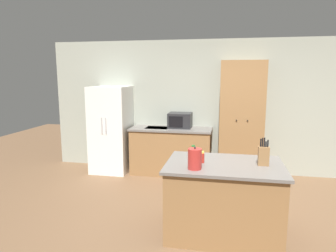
% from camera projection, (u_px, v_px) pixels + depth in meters
% --- Properties ---
extents(ground_plane, '(14.00, 14.00, 0.00)m').
position_uv_depth(ground_plane, '(224.00, 228.00, 3.81)').
color(ground_plane, brown).
extents(wall_back, '(7.20, 0.06, 2.60)m').
position_uv_depth(wall_back, '(228.00, 107.00, 5.85)').
color(wall_back, '#9EA393').
rests_on(wall_back, ground_plane).
extents(refrigerator, '(0.72, 0.74, 1.70)m').
position_uv_depth(refrigerator, '(111.00, 129.00, 5.98)').
color(refrigerator, white).
rests_on(refrigerator, ground_plane).
extents(back_counter, '(1.57, 0.64, 0.91)m').
position_uv_depth(back_counter, '(171.00, 151.00, 5.87)').
color(back_counter, olive).
rests_on(back_counter, ground_plane).
extents(pantry_cabinet, '(0.79, 0.56, 2.18)m').
position_uv_depth(pantry_cabinet, '(241.00, 121.00, 5.54)').
color(pantry_cabinet, olive).
rests_on(pantry_cabinet, ground_plane).
extents(kitchen_island, '(1.37, 0.94, 0.89)m').
position_uv_depth(kitchen_island, '(223.00, 199.00, 3.61)').
color(kitchen_island, olive).
rests_on(kitchen_island, ground_plane).
extents(microwave, '(0.44, 0.39, 0.29)m').
position_uv_depth(microwave, '(180.00, 120.00, 5.82)').
color(microwave, '#232326').
rests_on(microwave, back_counter).
extents(knife_block, '(0.12, 0.08, 0.33)m').
position_uv_depth(knife_block, '(264.00, 155.00, 3.45)').
color(knife_block, olive).
rests_on(knife_block, kitchen_island).
extents(spice_bottle_tall_dark, '(0.04, 0.04, 0.14)m').
position_uv_depth(spice_bottle_tall_dark, '(203.00, 157.00, 3.55)').
color(spice_bottle_tall_dark, '#B2281E').
rests_on(spice_bottle_tall_dark, kitchen_island).
extents(spice_bottle_short_red, '(0.05, 0.05, 0.14)m').
position_uv_depth(spice_bottle_short_red, '(198.00, 160.00, 3.44)').
color(spice_bottle_short_red, '#337033').
rests_on(spice_bottle_short_red, kitchen_island).
extents(spice_bottle_amber_oil, '(0.06, 0.06, 0.18)m').
position_uv_depth(spice_bottle_amber_oil, '(193.00, 153.00, 3.71)').
color(spice_bottle_amber_oil, '#337033').
rests_on(spice_bottle_amber_oil, kitchen_island).
extents(kettle, '(0.15, 0.15, 0.25)m').
position_uv_depth(kettle, '(195.00, 159.00, 3.31)').
color(kettle, '#B72D28').
rests_on(kettle, kitchen_island).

